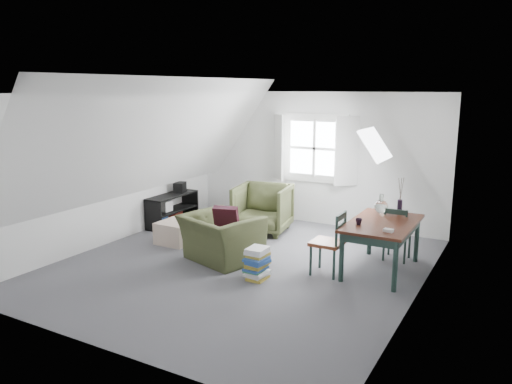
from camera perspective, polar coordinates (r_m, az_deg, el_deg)
The scene contains 24 objects.
floor at distance 7.46m, azimuth -1.70°, elevation -8.35°, with size 5.50×5.50×0.00m, color #505055.
ceiling at distance 7.00m, azimuth -1.83°, elevation 11.24°, with size 5.50×5.50×0.00m, color white.
wall_back at distance 9.55m, azimuth 6.76°, elevation 3.81°, with size 5.00×5.00×0.00m, color silver.
wall_front at distance 5.03m, azimuth -18.13°, elevation -4.02°, with size 5.00×5.00×0.00m, color silver.
wall_left at distance 8.66m, azimuth -16.12°, elevation 2.59°, with size 5.50×5.50×0.00m, color silver.
wall_right at distance 6.24m, azimuth 18.34°, elevation -1.01°, with size 5.50×5.50×0.00m, color silver.
slope_left at distance 7.95m, azimuth -11.47°, elevation 5.85°, with size 5.50×5.50×0.00m, color white.
slope_right at distance 6.39m, azimuth 10.26°, elevation 4.48°, with size 5.50×5.50×0.00m, color white.
dormer_window at distance 9.46m, azimuth 6.62°, elevation 4.95°, with size 1.71×0.35×1.30m.
skylight at distance 7.63m, azimuth 13.47°, elevation 5.29°, with size 0.55×0.75×0.04m, color white.
armchair_near at distance 7.67m, azimuth -3.98°, elevation -7.78°, with size 1.08×0.94×0.70m, color #3A4021.
armchair_far at distance 9.11m, azimuth 0.76°, elevation -4.55°, with size 0.93×0.96×0.87m, color #3A4021.
throw_pillow at distance 7.60m, azimuth -3.43°, elevation -2.98°, with size 0.38×0.11×0.38m, color #350E1B.
ottoman at distance 8.53m, azimuth -9.10°, elevation -4.57°, with size 0.55×0.55×0.37m, color #C2A794.
dining_table at distance 7.25m, azimuth 14.22°, elevation -4.07°, with size 0.87×1.45×0.73m.
demijohn at distance 7.66m, azimuth 14.11°, elevation -1.57°, with size 0.20×0.20×0.29m.
vase_twigs at distance 7.70m, azimuth 16.10°, elevation -1.57°, with size 0.07×0.08×0.55m.
cup at distance 7.02m, azimuth 11.64°, elevation -3.67°, with size 0.09×0.09×0.09m, color black.
paper_box at distance 6.76m, azimuth 14.90°, elevation -4.26°, with size 0.12×0.08×0.04m, color white.
dining_chair_far at distance 7.83m, azimuth 15.81°, elevation -4.49°, with size 0.39×0.39×0.83m.
dining_chair_near at distance 7.04m, azimuth 8.42°, elevation -5.68°, with size 0.42×0.42×0.90m.
media_shelf at distance 9.61m, azimuth -9.67°, elevation -2.21°, with size 0.38×1.15×0.59m.
electronics_box at distance 9.75m, azimuth -8.69°, elevation 0.50°, with size 0.19×0.26×0.21m, color black.
magazine_stack at distance 6.87m, azimuth 0.13°, elevation -8.18°, with size 0.33×0.39×0.44m.
Camera 1 is at (3.60, -6.00, 2.58)m, focal length 35.00 mm.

